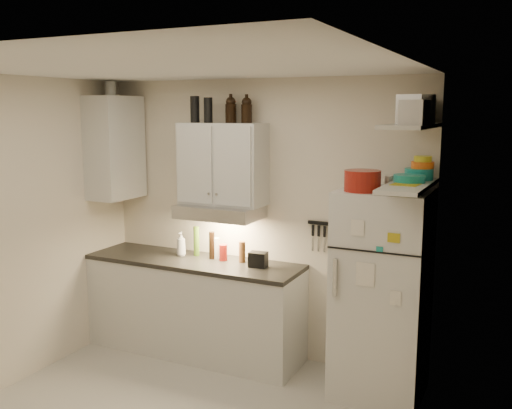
% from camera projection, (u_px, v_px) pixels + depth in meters
% --- Properties ---
extents(ceiling, '(3.20, 3.00, 0.02)m').
position_uv_depth(ceiling, '(164.00, 65.00, 3.80)').
color(ceiling, white).
rests_on(ceiling, ground).
extents(back_wall, '(3.20, 0.02, 2.60)m').
position_uv_depth(back_wall, '(260.00, 219.00, 5.36)').
color(back_wall, beige).
rests_on(back_wall, ground).
extents(left_wall, '(0.02, 3.00, 2.60)m').
position_uv_depth(left_wall, '(6.00, 234.00, 4.71)').
color(left_wall, beige).
rests_on(left_wall, ground).
extents(right_wall, '(0.02, 3.00, 2.60)m').
position_uv_depth(right_wall, '(399.00, 286.00, 3.33)').
color(right_wall, beige).
rests_on(right_wall, ground).
extents(base_cabinet, '(2.10, 0.60, 0.88)m').
position_uv_depth(base_cabinet, '(195.00, 308.00, 5.46)').
color(base_cabinet, silver).
rests_on(base_cabinet, floor).
extents(countertop, '(2.10, 0.62, 0.04)m').
position_uv_depth(countertop, '(194.00, 262.00, 5.39)').
color(countertop, black).
rests_on(countertop, base_cabinet).
extents(upper_cabinet, '(0.80, 0.33, 0.75)m').
position_uv_depth(upper_cabinet, '(223.00, 164.00, 5.25)').
color(upper_cabinet, silver).
rests_on(upper_cabinet, back_wall).
extents(side_cabinet, '(0.33, 0.55, 1.00)m').
position_uv_depth(side_cabinet, '(115.00, 148.00, 5.59)').
color(side_cabinet, silver).
rests_on(side_cabinet, left_wall).
extents(range_hood, '(0.76, 0.46, 0.12)m').
position_uv_depth(range_hood, '(220.00, 211.00, 5.26)').
color(range_hood, silver).
rests_on(range_hood, back_wall).
extents(fridge, '(0.70, 0.68, 1.70)m').
position_uv_depth(fridge, '(382.00, 294.00, 4.59)').
color(fridge, silver).
rests_on(fridge, floor).
extents(shelf_hi, '(0.30, 0.95, 0.03)m').
position_uv_depth(shelf_hi, '(411.00, 126.00, 4.16)').
color(shelf_hi, silver).
rests_on(shelf_hi, right_wall).
extents(shelf_lo, '(0.30, 0.95, 0.03)m').
position_uv_depth(shelf_lo, '(409.00, 186.00, 4.23)').
color(shelf_lo, silver).
rests_on(shelf_lo, right_wall).
extents(knife_strip, '(0.42, 0.02, 0.03)m').
position_uv_depth(knife_strip, '(331.00, 224.00, 5.04)').
color(knife_strip, black).
rests_on(knife_strip, back_wall).
extents(dutch_oven, '(0.33, 0.33, 0.16)m').
position_uv_depth(dutch_oven, '(362.00, 181.00, 4.35)').
color(dutch_oven, maroon).
rests_on(dutch_oven, fridge).
extents(book_stack, '(0.21, 0.25, 0.08)m').
position_uv_depth(book_stack, '(406.00, 189.00, 4.20)').
color(book_stack, gold).
rests_on(book_stack, fridge).
extents(spice_jar, '(0.08, 0.08, 0.11)m').
position_uv_depth(spice_jar, '(389.00, 183.00, 4.45)').
color(spice_jar, silver).
rests_on(spice_jar, fridge).
extents(stock_pot, '(0.28, 0.28, 0.18)m').
position_uv_depth(stock_pot, '(419.00, 111.00, 4.46)').
color(stock_pot, silver).
rests_on(stock_pot, shelf_hi).
extents(tin_a, '(0.27, 0.25, 0.21)m').
position_uv_depth(tin_a, '(415.00, 109.00, 4.09)').
color(tin_a, '#AAAAAD').
rests_on(tin_a, shelf_hi).
extents(tin_b, '(0.19, 0.19, 0.17)m').
position_uv_depth(tin_b, '(414.00, 112.00, 3.84)').
color(tin_b, '#AAAAAD').
rests_on(tin_b, shelf_hi).
extents(bowl_teal, '(0.22, 0.22, 0.09)m').
position_uv_depth(bowl_teal, '(419.00, 174.00, 4.47)').
color(bowl_teal, teal).
rests_on(bowl_teal, shelf_lo).
extents(bowl_orange, '(0.18, 0.18, 0.05)m').
position_uv_depth(bowl_orange, '(423.00, 165.00, 4.46)').
color(bowl_orange, orange).
rests_on(bowl_orange, bowl_teal).
extents(bowl_yellow, '(0.14, 0.14, 0.04)m').
position_uv_depth(bowl_yellow, '(423.00, 159.00, 4.45)').
color(bowl_yellow, gold).
rests_on(bowl_yellow, bowl_orange).
extents(plates, '(0.30, 0.30, 0.06)m').
position_uv_depth(plates, '(409.00, 179.00, 4.29)').
color(plates, teal).
rests_on(plates, shelf_lo).
extents(growler_a, '(0.11, 0.11, 0.24)m').
position_uv_depth(growler_a, '(231.00, 109.00, 5.18)').
color(growler_a, black).
rests_on(growler_a, upper_cabinet).
extents(growler_b, '(0.12, 0.12, 0.24)m').
position_uv_depth(growler_b, '(247.00, 110.00, 5.12)').
color(growler_b, black).
rests_on(growler_b, upper_cabinet).
extents(thermos_a, '(0.08, 0.08, 0.23)m').
position_uv_depth(thermos_a, '(208.00, 110.00, 5.15)').
color(thermos_a, black).
rests_on(thermos_a, upper_cabinet).
extents(thermos_b, '(0.11, 0.11, 0.24)m').
position_uv_depth(thermos_b, '(195.00, 109.00, 5.23)').
color(thermos_b, black).
rests_on(thermos_b, upper_cabinet).
extents(side_jar, '(0.13, 0.13, 0.14)m').
position_uv_depth(side_jar, '(110.00, 89.00, 5.53)').
color(side_jar, silver).
rests_on(side_jar, side_cabinet).
extents(soap_bottle, '(0.11, 0.11, 0.26)m').
position_uv_depth(soap_bottle, '(181.00, 243.00, 5.50)').
color(soap_bottle, silver).
rests_on(soap_bottle, countertop).
extents(pepper_mill, '(0.07, 0.07, 0.20)m').
position_uv_depth(pepper_mill, '(242.00, 252.00, 5.27)').
color(pepper_mill, brown).
rests_on(pepper_mill, countertop).
extents(oil_bottle, '(0.07, 0.07, 0.29)m').
position_uv_depth(oil_bottle, '(196.00, 241.00, 5.51)').
color(oil_bottle, '#466A1A').
rests_on(oil_bottle, countertop).
extents(vinegar_bottle, '(0.06, 0.06, 0.26)m').
position_uv_depth(vinegar_bottle, '(212.00, 245.00, 5.39)').
color(vinegar_bottle, black).
rests_on(vinegar_bottle, countertop).
extents(clear_bottle, '(0.08, 0.08, 0.20)m').
position_uv_depth(clear_bottle, '(216.00, 248.00, 5.41)').
color(clear_bottle, silver).
rests_on(clear_bottle, countertop).
extents(red_jar, '(0.10, 0.10, 0.15)m').
position_uv_depth(red_jar, '(223.00, 253.00, 5.34)').
color(red_jar, maroon).
rests_on(red_jar, countertop).
extents(caddy, '(0.17, 0.13, 0.14)m').
position_uv_depth(caddy, '(258.00, 259.00, 5.12)').
color(caddy, black).
rests_on(caddy, countertop).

